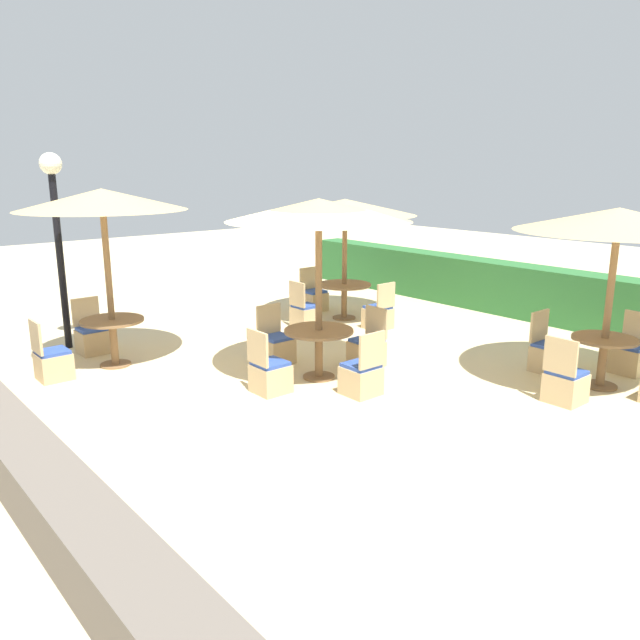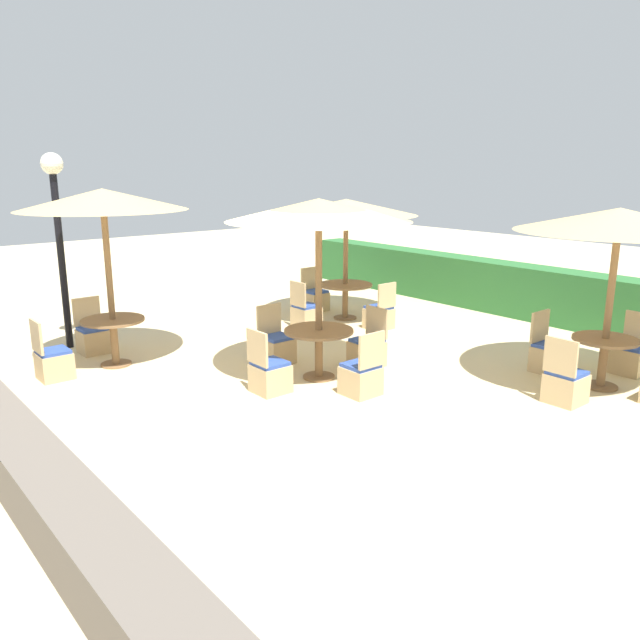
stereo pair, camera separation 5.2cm
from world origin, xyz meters
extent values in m
plane|color=beige|center=(0.00, 0.00, 0.00)|extent=(40.00, 40.00, 0.00)
cube|color=#2D6B33|center=(0.00, 6.41, 0.54)|extent=(13.00, 0.70, 1.09)
cube|color=#6B6056|center=(0.00, -3.75, 0.27)|extent=(10.00, 0.56, 0.54)
cylinder|color=black|center=(-4.08, -1.73, 1.50)|extent=(0.12, 0.12, 3.00)
sphere|color=silver|center=(-4.08, -1.73, 3.14)|extent=(0.36, 0.36, 0.36)
cylinder|color=olive|center=(-2.54, 3.40, 1.19)|extent=(0.10, 0.10, 2.38)
cone|color=tan|center=(-2.54, 3.40, 2.30)|extent=(2.88, 2.88, 0.32)
cylinder|color=olive|center=(-2.54, 3.40, 0.01)|extent=(0.48, 0.48, 0.03)
cylinder|color=olive|center=(-2.54, 3.40, 0.35)|extent=(0.12, 0.12, 0.69)
cylinder|color=olive|center=(-2.54, 3.40, 0.71)|extent=(1.11, 1.11, 0.04)
cube|color=tan|center=(-2.51, 2.35, 0.20)|extent=(0.46, 0.46, 0.40)
cube|color=#2D4CA8|center=(-2.51, 2.35, 0.43)|extent=(0.42, 0.42, 0.05)
cube|color=tan|center=(-2.51, 2.14, 0.69)|extent=(0.46, 0.04, 0.48)
cube|color=tan|center=(-1.51, 3.35, 0.20)|extent=(0.46, 0.46, 0.40)
cube|color=#2D4CA8|center=(-1.51, 3.35, 0.43)|extent=(0.42, 0.42, 0.05)
cube|color=tan|center=(-1.30, 3.35, 0.69)|extent=(0.04, 0.46, 0.48)
cube|color=tan|center=(-3.52, 3.40, 0.20)|extent=(0.46, 0.46, 0.40)
cube|color=#2D4CA8|center=(-3.52, 3.40, 0.43)|extent=(0.42, 0.42, 0.05)
cube|color=tan|center=(-3.73, 3.40, 0.69)|extent=(0.04, 0.46, 0.48)
cylinder|color=olive|center=(2.90, 3.46, 1.24)|extent=(0.10, 0.10, 2.48)
cone|color=tan|center=(2.90, 3.46, 2.40)|extent=(2.77, 2.77, 0.32)
cylinder|color=olive|center=(2.90, 3.46, 0.01)|extent=(0.48, 0.48, 0.03)
cylinder|color=olive|center=(2.90, 3.46, 0.35)|extent=(0.12, 0.12, 0.69)
cylinder|color=olive|center=(2.90, 3.46, 0.71)|extent=(0.90, 0.90, 0.04)
cube|color=tan|center=(2.88, 2.50, 0.20)|extent=(0.46, 0.46, 0.40)
cube|color=#2D4CA8|center=(2.88, 2.50, 0.43)|extent=(0.42, 0.42, 0.05)
cube|color=tan|center=(2.88, 2.29, 0.69)|extent=(0.46, 0.04, 0.48)
cube|color=tan|center=(2.88, 4.40, 0.20)|extent=(0.46, 0.46, 0.40)
cube|color=#2D4CA8|center=(2.88, 4.40, 0.43)|extent=(0.42, 0.42, 0.05)
cube|color=tan|center=(2.88, 4.61, 0.69)|extent=(0.46, 0.04, 0.48)
cube|color=tan|center=(2.05, 3.51, 0.20)|extent=(0.46, 0.46, 0.40)
cube|color=#2D4CA8|center=(2.05, 3.51, 0.43)|extent=(0.42, 0.42, 0.05)
cube|color=tan|center=(1.84, 3.51, 0.69)|extent=(0.04, 0.46, 0.48)
cylinder|color=olive|center=(-2.58, -1.51, 1.35)|extent=(0.10, 0.10, 2.70)
cone|color=tan|center=(-2.58, -1.51, 2.62)|extent=(2.54, 2.54, 0.32)
cylinder|color=olive|center=(-2.58, -1.51, 0.01)|extent=(0.48, 0.48, 0.03)
cylinder|color=olive|center=(-2.58, -1.51, 0.36)|extent=(0.12, 0.12, 0.72)
cylinder|color=olive|center=(-2.58, -1.51, 0.74)|extent=(0.98, 0.98, 0.04)
cube|color=tan|center=(-3.48, -1.53, 0.20)|extent=(0.46, 0.46, 0.40)
cube|color=#2D4CA8|center=(-3.48, -1.53, 0.43)|extent=(0.42, 0.42, 0.05)
cube|color=tan|center=(-3.69, -1.53, 0.69)|extent=(0.04, 0.46, 0.48)
cube|color=tan|center=(-2.53, -2.47, 0.20)|extent=(0.46, 0.46, 0.40)
cube|color=#2D4CA8|center=(-2.53, -2.47, 0.43)|extent=(0.42, 0.42, 0.05)
cube|color=tan|center=(-2.53, -2.68, 0.69)|extent=(0.46, 0.04, 0.48)
cylinder|color=olive|center=(-0.02, 0.60, 1.29)|extent=(0.10, 0.10, 2.58)
cone|color=tan|center=(-0.02, 0.60, 2.50)|extent=(2.67, 2.67, 0.32)
cylinder|color=olive|center=(-0.02, 0.60, 0.01)|extent=(0.48, 0.48, 0.03)
cylinder|color=olive|center=(-0.02, 0.60, 0.36)|extent=(0.12, 0.12, 0.71)
cylinder|color=olive|center=(-0.02, 0.60, 0.73)|extent=(1.03, 1.03, 0.04)
cube|color=tan|center=(0.03, 1.54, 0.20)|extent=(0.46, 0.46, 0.40)
cube|color=#2D4CA8|center=(0.03, 1.54, 0.43)|extent=(0.42, 0.42, 0.05)
cube|color=tan|center=(0.03, 1.75, 0.69)|extent=(0.46, 0.04, 0.48)
cube|color=tan|center=(0.01, -0.31, 0.20)|extent=(0.46, 0.46, 0.40)
cube|color=#2D4CA8|center=(0.01, -0.31, 0.43)|extent=(0.42, 0.42, 0.05)
cube|color=tan|center=(0.01, -0.52, 0.69)|extent=(0.46, 0.04, 0.48)
cube|color=tan|center=(0.89, 0.59, 0.20)|extent=(0.46, 0.46, 0.40)
cube|color=#2D4CA8|center=(0.89, 0.59, 0.43)|extent=(0.42, 0.42, 0.05)
cube|color=tan|center=(1.10, 0.59, 0.69)|extent=(0.04, 0.46, 0.48)
cube|color=tan|center=(-1.03, 0.55, 0.20)|extent=(0.46, 0.46, 0.40)
cube|color=#2D4CA8|center=(-1.03, 0.55, 0.43)|extent=(0.42, 0.42, 0.05)
cube|color=tan|center=(-1.24, 0.55, 0.69)|extent=(0.04, 0.46, 0.48)
camera|label=1|loc=(6.80, -5.14, 3.12)|focal=35.00mm
camera|label=2|loc=(6.84, -5.10, 3.12)|focal=35.00mm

